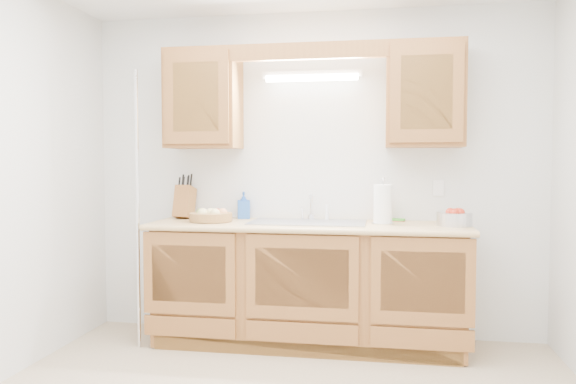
% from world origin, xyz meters
% --- Properties ---
extents(room, '(3.52, 3.50, 2.50)m').
position_xyz_m(room, '(0.00, 0.00, 1.25)').
color(room, '#BFAC8A').
rests_on(room, ground).
extents(base_cabinets, '(2.20, 0.60, 0.86)m').
position_xyz_m(base_cabinets, '(0.00, 1.20, 0.44)').
color(base_cabinets, '#925E2A').
rests_on(base_cabinets, ground).
extents(countertop, '(2.30, 0.63, 0.04)m').
position_xyz_m(countertop, '(0.00, 1.19, 0.88)').
color(countertop, tan).
rests_on(countertop, base_cabinets).
extents(upper_cabinet_left, '(0.55, 0.33, 0.75)m').
position_xyz_m(upper_cabinet_left, '(-0.83, 1.33, 1.83)').
color(upper_cabinet_left, '#925E2A').
rests_on(upper_cabinet_left, room).
extents(upper_cabinet_right, '(0.55, 0.33, 0.75)m').
position_xyz_m(upper_cabinet_right, '(0.83, 1.33, 1.83)').
color(upper_cabinet_right, '#925E2A').
rests_on(upper_cabinet_right, room).
extents(valance, '(2.20, 0.05, 0.12)m').
position_xyz_m(valance, '(0.00, 1.19, 2.14)').
color(valance, '#925E2A').
rests_on(valance, room).
extents(fluorescent_fixture, '(0.76, 0.08, 0.08)m').
position_xyz_m(fluorescent_fixture, '(0.00, 1.42, 2.00)').
color(fluorescent_fixture, white).
rests_on(fluorescent_fixture, room).
extents(sink, '(0.84, 0.46, 0.36)m').
position_xyz_m(sink, '(0.00, 1.21, 0.83)').
color(sink, '#9E9EA3').
rests_on(sink, countertop).
extents(wire_shelf_pole, '(0.03, 0.03, 2.00)m').
position_xyz_m(wire_shelf_pole, '(-1.20, 0.94, 1.00)').
color(wire_shelf_pole, silver).
rests_on(wire_shelf_pole, ground).
extents(outlet_plate, '(0.08, 0.01, 0.12)m').
position_xyz_m(outlet_plate, '(0.95, 1.49, 1.15)').
color(outlet_plate, white).
rests_on(outlet_plate, room).
extents(fruit_basket, '(0.34, 0.34, 0.10)m').
position_xyz_m(fruit_basket, '(-0.72, 1.16, 0.94)').
color(fruit_basket, '#9F6D40').
rests_on(fruit_basket, countertop).
extents(knife_block, '(0.14, 0.22, 0.36)m').
position_xyz_m(knife_block, '(-1.01, 1.37, 1.03)').
color(knife_block, '#925E2A').
rests_on(knife_block, countertop).
extents(orange_canister, '(0.08, 0.08, 0.21)m').
position_xyz_m(orange_canister, '(0.54, 1.44, 1.01)').
color(orange_canister, '#F6600D').
rests_on(orange_canister, countertop).
extents(soap_bottle, '(0.12, 0.12, 0.21)m').
position_xyz_m(soap_bottle, '(-0.54, 1.43, 1.01)').
color(soap_bottle, '#2253AE').
rests_on(soap_bottle, countertop).
extents(sponge, '(0.12, 0.09, 0.02)m').
position_xyz_m(sponge, '(0.65, 1.43, 0.91)').
color(sponge, '#CC333F').
rests_on(sponge, countertop).
extents(paper_towel, '(0.16, 0.16, 0.33)m').
position_xyz_m(paper_towel, '(0.54, 1.21, 1.04)').
color(paper_towel, silver).
rests_on(paper_towel, countertop).
extents(apple_bowl, '(0.29, 0.29, 0.13)m').
position_xyz_m(apple_bowl, '(1.03, 1.17, 0.95)').
color(apple_bowl, silver).
rests_on(apple_bowl, countertop).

